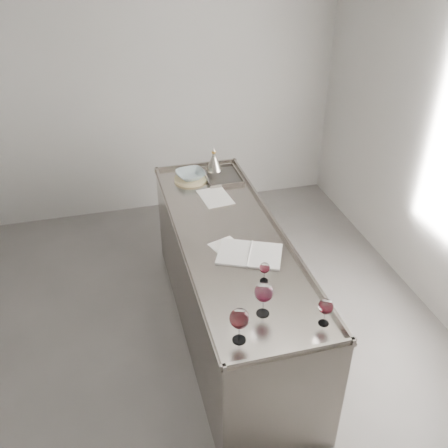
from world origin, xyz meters
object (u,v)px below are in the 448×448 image
object	(u,v)px
wine_glass_small	(265,268)
notebook	(250,254)
wine_funnel	(214,163)
counter	(230,285)
wine_glass_right	(326,307)
ceramic_bowl	(191,175)
wine_glass_left	(240,319)
wine_glass_middle	(264,293)

from	to	relation	value
wine_glass_small	notebook	distance (m)	0.31
wine_funnel	wine_glass_small	bearing A→B (deg)	-92.63
counter	wine_glass_right	world-z (taller)	wine_glass_right
wine_glass_small	ceramic_bowl	xyz separation A→B (m)	(-0.17, 1.49, -0.05)
wine_glass_small	notebook	size ratio (longest dim) A/B	0.27
wine_glass_small	notebook	world-z (taller)	wine_glass_small
wine_glass_small	wine_glass_right	bearing A→B (deg)	-65.64
counter	wine_funnel	xyz separation A→B (m)	(0.14, 1.08, 0.54)
wine_glass_left	wine_glass_small	bearing A→B (deg)	56.76
counter	wine_glass_left	bearing A→B (deg)	-102.92
counter	wine_glass_middle	bearing A→B (deg)	-92.58
wine_glass_right	ceramic_bowl	world-z (taller)	wine_glass_right
wine_glass_left	wine_funnel	bearing A→B (deg)	79.85
wine_glass_right	notebook	xyz separation A→B (m)	(-0.21, 0.75, -0.12)
wine_glass_middle	wine_funnel	size ratio (longest dim) A/B	0.97
wine_glass_left	wine_glass_small	size ratio (longest dim) A/B	1.57
counter	wine_glass_right	xyz separation A→B (m)	(0.27, -1.01, 0.59)
wine_glass_small	ceramic_bowl	distance (m)	1.50
counter	wine_glass_left	xyz separation A→B (m)	(-0.23, -1.01, 0.62)
ceramic_bowl	wine_funnel	world-z (taller)	wine_funnel
wine_glass_small	wine_glass_left	bearing A→B (deg)	-123.24
wine_glass_right	ceramic_bowl	xyz separation A→B (m)	(-0.38, 1.95, -0.07)
wine_glass_left	wine_glass_middle	world-z (taller)	wine_glass_middle
wine_glass_middle	ceramic_bowl	xyz separation A→B (m)	(-0.07, 1.78, -0.11)
wine_glass_left	wine_glass_small	xyz separation A→B (m)	(0.30, 0.46, -0.06)
wine_glass_right	wine_funnel	xyz separation A→B (m)	(-0.13, 2.09, -0.05)
wine_glass_right	wine_glass_small	xyz separation A→B (m)	(-0.21, 0.46, -0.03)
wine_glass_left	wine_glass_right	bearing A→B (deg)	0.19
ceramic_bowl	wine_funnel	size ratio (longest dim) A/B	1.09
counter	wine_glass_middle	distance (m)	1.05
wine_glass_small	ceramic_bowl	world-z (taller)	wine_glass_small
wine_glass_middle	wine_glass_left	bearing A→B (deg)	-139.01
counter	ceramic_bowl	size ratio (longest dim) A/B	9.81
ceramic_bowl	counter	bearing A→B (deg)	-83.65
wine_glass_small	notebook	xyz separation A→B (m)	(-0.00, 0.30, -0.09)
ceramic_bowl	wine_glass_small	bearing A→B (deg)	-83.47
wine_glass_middle	wine_glass_right	bearing A→B (deg)	-28.28
wine_glass_small	wine_funnel	world-z (taller)	wine_funnel
wine_glass_right	wine_glass_small	world-z (taller)	wine_glass_right
wine_glass_right	wine_glass_middle	bearing A→B (deg)	151.72
wine_glass_left	wine_funnel	distance (m)	2.13
counter	wine_funnel	size ratio (longest dim) A/B	10.73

